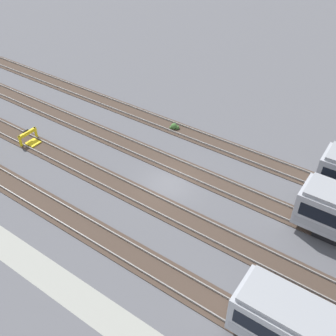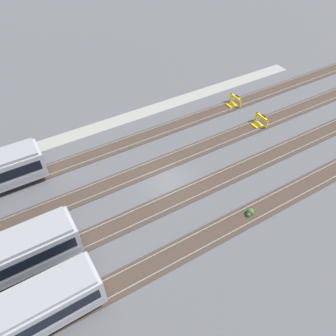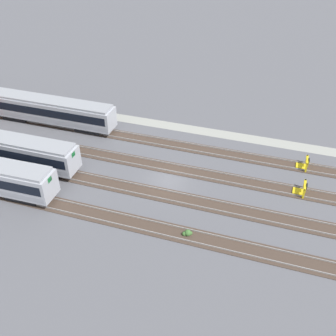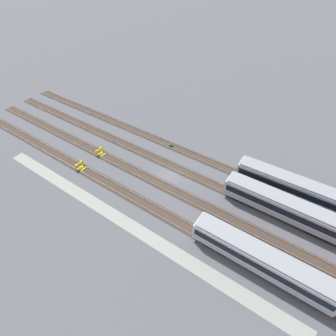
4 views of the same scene
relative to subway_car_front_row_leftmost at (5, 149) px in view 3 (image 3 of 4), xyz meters
name	(u,v)px [view 3 (image 3 of 4)]	position (x,y,z in m)	size (l,w,h in m)	color
ground_plane	(168,181)	(-18.93, -2.51, -2.04)	(400.00, 400.00, 0.00)	#5B5B60
service_walkway	(195,130)	(-18.93, -14.31, -2.04)	(54.00, 2.00, 0.01)	#9E9E93
rail_track_nearest	(186,147)	(-18.93, -9.88, -2.00)	(90.00, 2.24, 0.21)	#47382D
rail_track_near_inner	(174,168)	(-18.93, -4.96, -2.00)	(90.00, 2.24, 0.21)	#47382D
rail_track_middle	(161,194)	(-18.93, -0.05, -2.00)	(90.00, 2.24, 0.21)	#47382D
rail_track_far_inner	(144,225)	(-18.93, 4.87, -2.00)	(90.00, 2.24, 0.21)	#47382D
subway_car_front_row_leftmost	(5,149)	(0.00, 0.00, 0.00)	(18.02, 2.98, 3.70)	#ADAFB7
subway_car_front_row_left_inner	(51,110)	(0.00, -9.88, 0.00)	(18.01, 2.92, 3.70)	#ADAFB7
bumper_stop_nearest_track	(304,164)	(-33.10, -9.88, -1.53)	(1.35, 2.00, 1.22)	yellow
bumper_stop_near_inner_track	(302,189)	(-33.04, -4.97, -1.53)	(1.35, 2.00, 1.22)	yellow
weed_clump	(187,233)	(-23.23, 4.77, -1.80)	(0.92, 0.70, 0.64)	#427033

